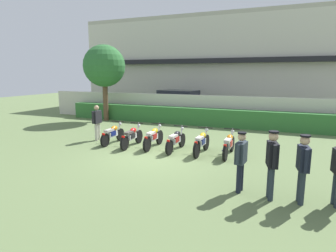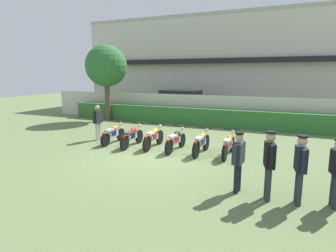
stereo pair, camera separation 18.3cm
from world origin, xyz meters
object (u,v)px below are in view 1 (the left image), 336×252
at_px(tree_near_inspector, 104,66).
at_px(motorcycle_in_row_1, 132,136).
at_px(motorcycle_in_row_2, 153,137).
at_px(motorcycle_in_row_3, 176,140).
at_px(officer_1, 272,159).
at_px(officer_0, 241,157).
at_px(parked_car, 180,103).
at_px(motorcycle_in_row_0, 113,134).
at_px(motorcycle_in_row_4, 202,142).
at_px(inspector_person, 97,120).
at_px(officer_2, 303,163).
at_px(motorcycle_in_row_5, 229,144).

xyz_separation_m(tree_near_inspector, motorcycle_in_row_1, (5.01, -5.40, -3.07)).
distance_m(motorcycle_in_row_2, motorcycle_in_row_3, 1.03).
distance_m(motorcycle_in_row_2, officer_1, 5.85).
xyz_separation_m(officer_0, officer_1, (0.76, -0.16, 0.09)).
relative_size(parked_car, motorcycle_in_row_0, 2.64).
relative_size(motorcycle_in_row_4, inspector_person, 1.14).
distance_m(motorcycle_in_row_3, motorcycle_in_row_4, 1.07).
distance_m(motorcycle_in_row_3, officer_2, 5.50).
bearing_deg(motorcycle_in_row_3, inspector_person, 86.88).
xyz_separation_m(tree_near_inspector, officer_0, (9.95, -8.41, -2.59)).
height_order(tree_near_inspector, officer_0, tree_near_inspector).
relative_size(inspector_person, officer_0, 1.02).
bearing_deg(motorcycle_in_row_1, officer_2, -118.59).
bearing_deg(motorcycle_in_row_4, motorcycle_in_row_3, 89.76).
distance_m(motorcycle_in_row_0, motorcycle_in_row_2, 1.97).
bearing_deg(officer_0, motorcycle_in_row_1, -24.16).
bearing_deg(officer_0, parked_car, -56.11).
bearing_deg(officer_0, officer_2, -177.85).
height_order(tree_near_inspector, motorcycle_in_row_2, tree_near_inspector).
bearing_deg(motorcycle_in_row_1, motorcycle_in_row_0, 80.16).
distance_m(motorcycle_in_row_5, inspector_person, 6.14).
bearing_deg(inspector_person, motorcycle_in_row_3, -4.83).
xyz_separation_m(motorcycle_in_row_0, officer_2, (7.42, -3.28, 0.55)).
bearing_deg(tree_near_inspector, motorcycle_in_row_5, -29.93).
relative_size(tree_near_inspector, motorcycle_in_row_3, 2.56).
xyz_separation_m(motorcycle_in_row_1, motorcycle_in_row_2, (0.93, 0.18, 0.01)).
distance_m(tree_near_inspector, inspector_person, 6.32).
height_order(motorcycle_in_row_4, officer_2, officer_2).
relative_size(motorcycle_in_row_1, motorcycle_in_row_3, 1.00).
bearing_deg(inspector_person, tree_near_inspector, 120.71).
relative_size(motorcycle_in_row_0, motorcycle_in_row_3, 0.93).
bearing_deg(parked_car, motorcycle_in_row_2, -68.90).
distance_m(officer_0, officer_1, 0.78).
bearing_deg(motorcycle_in_row_2, motorcycle_in_row_4, -95.36).
height_order(inspector_person, officer_2, officer_2).
bearing_deg(parked_car, officer_0, -55.29).
bearing_deg(motorcycle_in_row_2, parked_car, 10.96).
distance_m(parked_car, inspector_person, 8.69).
height_order(motorcycle_in_row_1, officer_2, officer_2).
bearing_deg(inspector_person, motorcycle_in_row_2, -4.83).
xyz_separation_m(motorcycle_in_row_3, inspector_person, (-4.02, 0.34, 0.52)).
height_order(motorcycle_in_row_3, officer_2, officer_2).
bearing_deg(motorcycle_in_row_0, motorcycle_in_row_2, -89.03).
height_order(parked_car, tree_near_inspector, tree_near_inspector).
relative_size(motorcycle_in_row_4, officer_0, 1.17).
height_order(officer_0, officer_1, officer_1).
height_order(officer_0, officer_2, officer_2).
height_order(motorcycle_in_row_0, motorcycle_in_row_1, motorcycle_in_row_1).
xyz_separation_m(motorcycle_in_row_1, officer_1, (5.69, -3.17, 0.57)).
distance_m(inspector_person, officer_0, 7.79).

